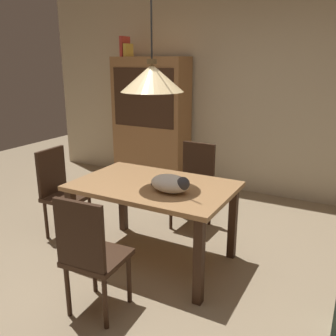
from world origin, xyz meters
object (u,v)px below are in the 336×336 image
Objects in this scene: cat_sleeping at (171,184)px; hutch_bookcase at (151,125)px; chair_left_side at (60,189)px; book_red_tall at (125,47)px; dining_table at (153,195)px; pendant_lamp at (152,78)px; chair_near_front at (90,252)px; chair_far_back at (194,182)px; book_yellow_short at (128,50)px.

hutch_bookcase is (-1.43, 2.07, 0.06)m from cat_sleeping.
hutch_bookcase is (-0.06, 1.96, 0.38)m from chair_left_side.
chair_left_side is 1.41m from cat_sleeping.
cat_sleeping is 3.01m from book_red_tall.
hutch_bookcase reaches higher than dining_table.
hutch_bookcase is at bearing 124.59° from cat_sleeping.
pendant_lamp is at bearing -58.73° from hutch_bookcase.
chair_left_side is 1.61m from pendant_lamp.
chair_left_side is 2.38× the size of cat_sleeping.
chair_near_front is 1.00× the size of chair_far_back.
chair_far_back is at bearing 89.80° from pendant_lamp.
chair_near_front is at bearing -89.93° from chair_far_back.
chair_far_back is 2.38m from book_yellow_short.
dining_table is at bearing 0.16° from chair_left_side.
chair_near_front is 3.54m from book_yellow_short.
cat_sleeping is at bearing -25.59° from pendant_lamp.
cat_sleeping is at bearing 72.93° from chair_near_front.
chair_near_front is 2.38× the size of cat_sleeping.
chair_near_front is at bearing -60.21° from book_red_tall.
dining_table is 0.89m from chair_far_back.
chair_far_back is 2.38× the size of cat_sleeping.
chair_far_back reaches higher than dining_table.
book_red_tall reaches higher than book_yellow_short.
chair_far_back is 1.65m from hutch_bookcase.
chair_near_front is 0.72× the size of pendant_lamp.
book_yellow_short is at bearing 128.58° from pendant_lamp.
pendant_lamp is (-0.01, 0.88, 1.15)m from chair_near_front.
cat_sleeping is 1.96× the size of book_yellow_short.
pendant_lamp is at bearing -50.42° from book_red_tall.
hutch_bookcase is at bearing 137.89° from chair_far_back.
book_yellow_short is at bearing 102.43° from chair_left_side.
chair_near_front reaches higher than cat_sleeping.
book_yellow_short is at bearing 128.58° from dining_table.
chair_far_back is at bearing -42.11° from hutch_bookcase.
dining_table is 7.00× the size of book_yellow_short.
chair_far_back is at bearing -33.62° from book_red_tall.
book_yellow_short reaches higher than chair_far_back.
pendant_lamp reaches higher than book_red_tall.
dining_table is 1.14m from chair_left_side.
book_yellow_short reaches higher than cat_sleeping.
hutch_bookcase is at bearing 121.27° from pendant_lamp.
pendant_lamp is 6.50× the size of book_yellow_short.
book_yellow_short is (-1.56, 1.96, 1.29)m from dining_table.
chair_near_front is 0.50× the size of hutch_bookcase.
chair_far_back is at bearing 89.80° from dining_table.
chair_near_front is (0.01, -0.88, -0.14)m from dining_table.
book_red_tall reaches higher than chair_near_front.
book_yellow_short is (-0.43, 1.96, 1.43)m from chair_left_side.
dining_table is 2.30m from hutch_bookcase.
pendant_lamp reaches higher than chair_near_front.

